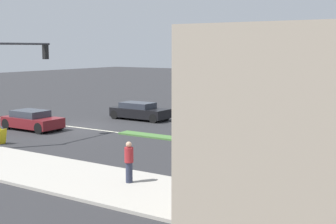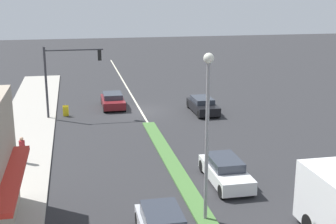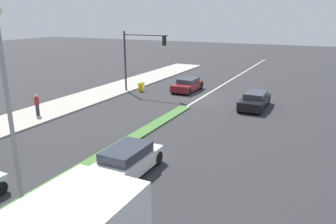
% 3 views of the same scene
% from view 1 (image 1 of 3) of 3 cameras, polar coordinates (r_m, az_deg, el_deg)
% --- Properties ---
extents(lane_marking_center, '(0.16, 60.00, 0.01)m').
position_cam_1_polar(lane_marking_center, '(31.52, -11.24, -1.81)').
color(lane_marking_center, beige).
rests_on(lane_marking_center, ground).
extents(traffic_signal_main, '(4.59, 0.34, 5.60)m').
position_cam_1_polar(traffic_signal_main, '(26.22, -19.13, 4.56)').
color(traffic_signal_main, '#333338').
rests_on(traffic_signal_main, sidewalk_right).
extents(pedestrian, '(0.34, 0.34, 1.58)m').
position_cam_1_polar(pedestrian, '(17.82, -4.78, -5.99)').
color(pedestrian, '#282D42').
rests_on(pedestrian, sidewalk_right).
extents(warning_aframe_sign, '(0.45, 0.53, 0.84)m').
position_cam_1_polar(warning_aframe_sign, '(27.05, -19.71, -2.80)').
color(warning_aframe_sign, yellow).
rests_on(warning_aframe_sign, ground).
extents(suv_black, '(1.78, 4.35, 1.25)m').
position_cam_1_polar(suv_black, '(34.17, -3.49, 0.10)').
color(suv_black, black).
rests_on(suv_black, ground).
extents(sedan_maroon, '(1.88, 3.96, 1.24)m').
position_cam_1_polar(sedan_maroon, '(31.10, -16.24, -0.97)').
color(sedan_maroon, maroon).
rests_on(sedan_maroon, ground).
extents(van_white, '(1.78, 4.42, 1.33)m').
position_cam_1_polar(van_white, '(25.50, 19.40, -2.90)').
color(van_white, silver).
rests_on(van_white, ground).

